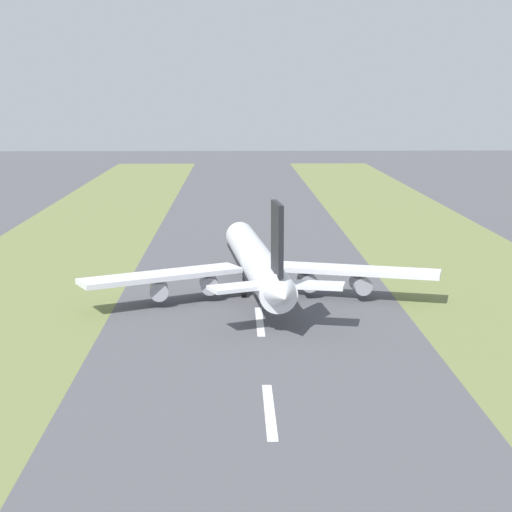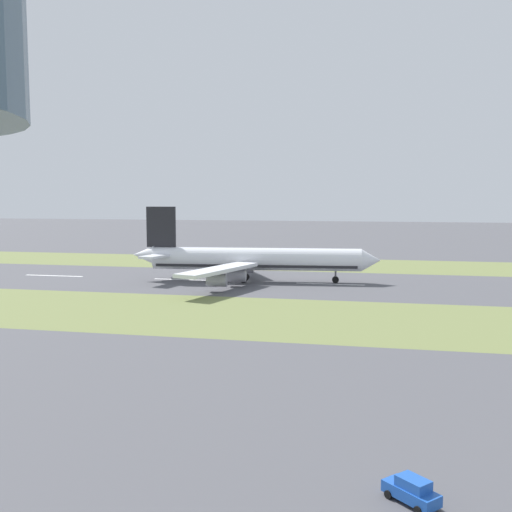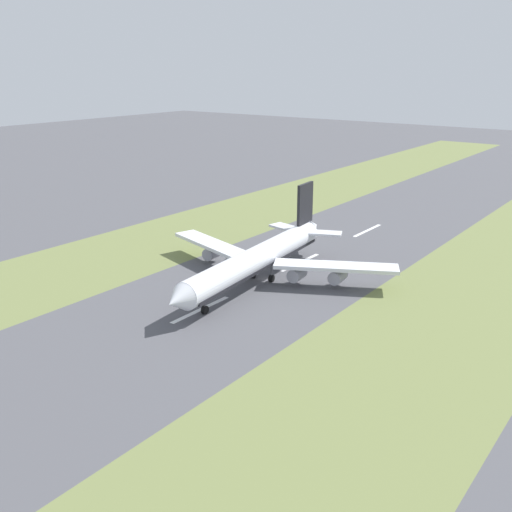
% 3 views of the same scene
% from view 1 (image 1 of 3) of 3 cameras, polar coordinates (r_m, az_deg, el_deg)
% --- Properties ---
extents(ground_plane, '(800.00, 800.00, 0.00)m').
position_cam_1_polar(ground_plane, '(155.07, 0.08, -2.82)').
color(ground_plane, '#4C4C51').
extents(grass_median_west, '(40.00, 600.00, 0.01)m').
position_cam_1_polar(grass_median_west, '(160.37, -16.23, -2.80)').
color(grass_median_west, olive).
rests_on(grass_median_west, ground).
extents(grass_median_east, '(40.00, 600.00, 0.01)m').
position_cam_1_polar(grass_median_east, '(162.55, 16.16, -2.62)').
color(grass_median_east, olive).
rests_on(grass_median_east, ground).
extents(centreline_dash_near, '(1.20, 18.00, 0.01)m').
position_cam_1_polar(centreline_dash_near, '(101.59, 0.91, -10.28)').
color(centreline_dash_near, silver).
rests_on(centreline_dash_near, ground).
extents(centreline_dash_mid, '(1.20, 18.00, 0.01)m').
position_cam_1_polar(centreline_dash_mid, '(139.63, 0.25, -4.36)').
color(centreline_dash_mid, silver).
rests_on(centreline_dash_mid, ground).
extents(centreline_dash_far, '(1.20, 18.00, 0.01)m').
position_cam_1_polar(centreline_dash_far, '(178.53, -0.12, -1.00)').
color(centreline_dash_far, silver).
rests_on(centreline_dash_far, ground).
extents(airplane_main_jet, '(63.81, 67.21, 20.20)m').
position_cam_1_polar(airplane_main_jet, '(155.88, 0.09, -0.48)').
color(airplane_main_jet, silver).
rests_on(airplane_main_jet, ground).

